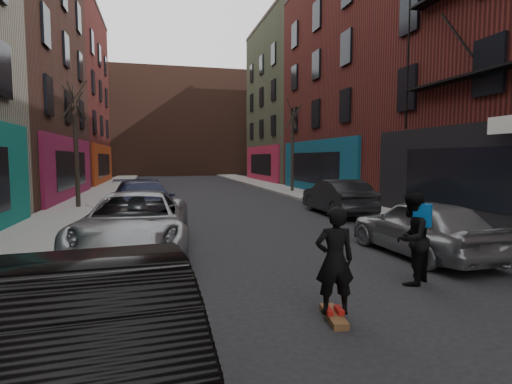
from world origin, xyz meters
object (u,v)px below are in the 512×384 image
parked_left_far (135,223)px  parked_right_end (337,197)px  parked_right_far (421,227)px  tree_left_far (76,135)px  tree_right_far (293,140)px  skateboarder (335,260)px  parked_left_end (142,202)px  pedestrian (412,238)px  parked_left_mid (85,374)px  skateboard (334,316)px

parked_left_far → parked_right_end: (7.80, 5.18, -0.03)m
parked_right_far → parked_right_end: (1.11, 6.97, 0.03)m
tree_left_far → tree_right_far: tree_right_far is taller
tree_right_far → skateboarder: (-6.39, -20.35, -2.64)m
parked_left_far → parked_left_end: bearing=93.7°
parked_right_end → skateboarder: bearing=66.0°
parked_left_end → pedestrian: (5.13, -8.33, 0.10)m
tree_left_far → tree_right_far: bearing=25.8°
tree_right_far → parked_left_end: (-9.40, -10.81, -2.76)m
parked_left_far → parked_left_end: 4.72m
parked_left_mid → skateboard: (3.01, 2.16, -0.72)m
skateboarder → parked_right_end: bearing=-106.9°
tree_left_far → skateboarder: (6.01, -14.35, -2.49)m
parked_left_far → parked_left_end: size_ratio=1.04×
tree_left_far → skateboard: size_ratio=8.12×
parked_left_end → skateboard: parked_left_end is taller
tree_right_far → parked_left_far: size_ratio=1.24×
parked_right_far → pedestrian: size_ratio=2.40×
parked_right_far → parked_left_mid: bearing=35.4°
parked_left_end → skateboarder: bearing=-80.0°
tree_left_far → parked_left_end: bearing=-58.1°
parked_right_end → skateboard: (-4.79, -10.01, -0.68)m
tree_right_far → skateboard: (-6.39, -20.35, -3.48)m
parked_left_mid → parked_left_far: (0.00, 6.98, -0.00)m
tree_right_far → parked_right_far: bearing=-98.9°
tree_right_far → skateboard: tree_right_far is taller
tree_right_far → parked_left_mid: bearing=-112.7°
skateboarder → pedestrian: bearing=-141.7°
parked_right_end → parked_right_far: bearing=82.6°
tree_left_far → parked_right_far: 15.14m
tree_left_far → parked_left_far: (3.00, -9.53, -2.62)m
parked_right_end → skateboard: parked_right_end is taller
tree_left_far → parked_left_far: tree_left_far is taller
tree_right_far → skateboarder: tree_right_far is taller
tree_right_far → parked_left_mid: size_ratio=1.46×
parked_left_end → skateboarder: size_ratio=3.36×
parked_left_end → skateboarder: skateboarder is taller
parked_left_far → pedestrian: (5.13, -3.62, 0.10)m
skateboarder → parked_left_far: bearing=-49.3°
parked_left_end → skateboard: bearing=-80.0°
skateboard → skateboarder: 0.84m
tree_right_far → pedestrian: size_ratio=3.96×
parked_right_end → skateboarder: (-4.79, -10.01, 0.15)m
parked_left_mid → parked_right_end: size_ratio=1.04×
skateboard → parked_left_mid: bearing=-135.6°
tree_left_far → pedestrian: (8.13, -13.14, -2.51)m
parked_left_end → parked_right_end: 7.81m
skateboard → pedestrian: pedestrian is taller
tree_right_far → skateboarder: size_ratio=4.32×
parked_left_mid → parked_right_end: (7.80, 12.17, -0.03)m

